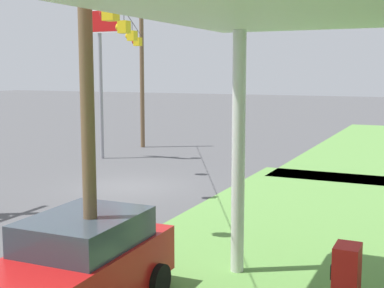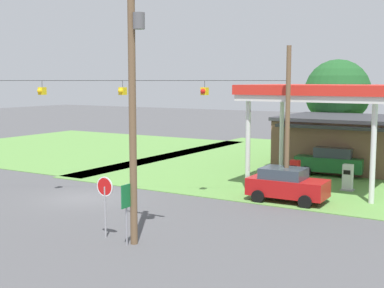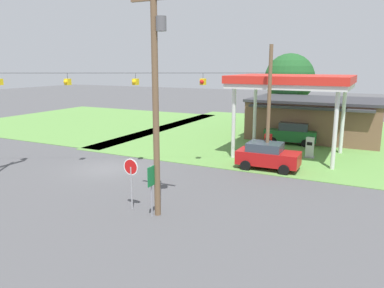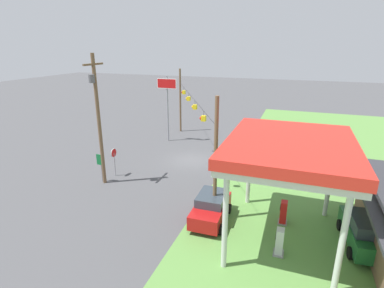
{
  "view_description": "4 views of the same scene",
  "coord_description": "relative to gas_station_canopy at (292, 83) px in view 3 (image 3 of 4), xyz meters",
  "views": [
    {
      "loc": [
        16.97,
        10.43,
        4.32
      ],
      "look_at": [
        2.32,
        3.62,
        2.13
      ],
      "focal_mm": 50.0,
      "sensor_mm": 36.0,
      "label": 1
    },
    {
      "loc": [
        19.57,
        -21.11,
        6.34
      ],
      "look_at": [
        4.4,
        3.87,
        2.82
      ],
      "focal_mm": 50.0,
      "sensor_mm": 36.0,
      "label": 2
    },
    {
      "loc": [
        15.93,
        -18.9,
        6.84
      ],
      "look_at": [
        4.78,
        3.28,
        1.54
      ],
      "focal_mm": 35.0,
      "sensor_mm": 36.0,
      "label": 3
    },
    {
      "loc": [
        25.92,
        9.42,
        10.78
      ],
      "look_at": [
        1.99,
        0.76,
        2.4
      ],
      "focal_mm": 28.0,
      "sensor_mm": 36.0,
      "label": 4
    }
  ],
  "objects": [
    {
      "name": "gas_station_store",
      "position": [
        0.61,
        8.25,
        -3.64
      ],
      "size": [
        11.67,
        8.34,
        3.73
      ],
      "color": "brown",
      "rests_on": "ground"
    },
    {
      "name": "ground_plane",
      "position": [
        -10.0,
        -9.21,
        -5.52
      ],
      "size": [
        160.0,
        160.0,
        0.0
      ],
      "primitive_type": "plane",
      "color": "#4C4C4F"
    },
    {
      "name": "grass_verge_station_corner",
      "position": [
        2.0,
        8.27,
        -5.5
      ],
      "size": [
        36.0,
        28.0,
        0.04
      ],
      "primitive_type": "cube",
      "color": "#5B8E42",
      "rests_on": "ground"
    },
    {
      "name": "gas_station_canopy",
      "position": [
        0.0,
        0.0,
        0.0
      ],
      "size": [
        8.41,
        6.55,
        6.06
      ],
      "color": "silver",
      "rests_on": "ground"
    },
    {
      "name": "fuel_pump_far",
      "position": [
        1.58,
        -0.0,
        -4.78
      ],
      "size": [
        0.71,
        0.56,
        1.56
      ],
      "color": "gray",
      "rests_on": "ground"
    },
    {
      "name": "signal_span_gantry",
      "position": [
        -10.0,
        -9.23,
        -1.09
      ],
      "size": [
        19.25,
        10.24,
        8.08
      ],
      "color": "brown",
      "rests_on": "ground"
    },
    {
      "name": "route_sign",
      "position": [
        -2.9,
        -14.55,
        -3.81
      ],
      "size": [
        0.1,
        0.7,
        2.4
      ],
      "color": "gray",
      "rests_on": "ground"
    },
    {
      "name": "grass_verge_opposite_corner",
      "position": [
        -26.0,
        6.79,
        -5.5
      ],
      "size": [
        24.0,
        24.0,
        0.04
      ],
      "primitive_type": "cube",
      "color": "#5B8E42",
      "rests_on": "ground"
    },
    {
      "name": "fuel_pump_near",
      "position": [
        -1.58,
        -0.0,
        -4.78
      ],
      "size": [
        0.71,
        0.56,
        1.56
      ],
      "color": "gray",
      "rests_on": "ground"
    },
    {
      "name": "car_at_pumps_rear",
      "position": [
        -0.73,
        4.41,
        -4.53
      ],
      "size": [
        4.52,
        2.42,
        1.93
      ],
      "rotation": [
        0.0,
        0.0,
        3.24
      ],
      "color": "#1E602D",
      "rests_on": "ground"
    },
    {
      "name": "car_at_pumps_front",
      "position": [
        -0.4,
        -4.4,
        -4.59
      ],
      "size": [
        4.08,
        2.19,
        1.79
      ],
      "rotation": [
        0.0,
        0.0,
        0.02
      ],
      "color": "#AD1414",
      "rests_on": "ground"
    },
    {
      "name": "tree_behind_station",
      "position": [
        -3.26,
        14.23,
        -0.21
      ],
      "size": [
        5.46,
        5.46,
        8.05
      ],
      "color": "#4C3828",
      "rests_on": "ground"
    },
    {
      "name": "utility_pole_main",
      "position": [
        -2.77,
        -14.25,
        0.22
      ],
      "size": [
        2.2,
        0.44,
        10.29
      ],
      "color": "brown",
      "rests_on": "ground"
    },
    {
      "name": "stop_sign_roadside",
      "position": [
        -4.3,
        -14.19,
        -3.7
      ],
      "size": [
        0.8,
        0.08,
        2.5
      ],
      "rotation": [
        0.0,
        0.0,
        3.14
      ],
      "color": "#99999E",
      "rests_on": "ground"
    }
  ]
}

